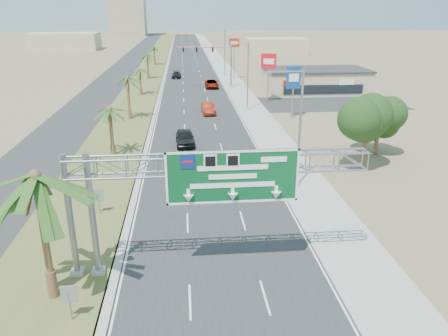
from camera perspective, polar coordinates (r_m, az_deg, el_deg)
name	(u,v)px	position (r m, az deg, el deg)	size (l,w,h in m)	color
road	(190,65)	(123.07, -4.47, 13.31)	(12.00, 300.00, 0.02)	#28282B
sidewalk_right	(221,64)	(123.49, -0.41, 13.41)	(4.00, 300.00, 0.10)	#9E9B93
median_grass	(153,65)	(123.31, -9.24, 13.15)	(7.00, 300.00, 0.12)	#505E29
opposing_road	(127,65)	(123.96, -12.55, 12.95)	(8.00, 300.00, 0.02)	#28282B
sign_gantry	(203,174)	(23.70, -2.73, -0.79)	(16.75, 1.24, 7.50)	gray
palm_near	(35,177)	(22.75, -23.46, -1.08)	(5.70, 5.70, 8.35)	brown
palm_row_b	(109,110)	(45.85, -14.74, 7.37)	(3.99, 3.99, 5.95)	brown
palm_row_c	(127,78)	(61.30, -12.54, 11.37)	(3.99, 3.99, 6.75)	brown
palm_row_d	(140,70)	(79.20, -10.97, 12.46)	(3.99, 3.99, 5.45)	brown
palm_row_e	(147,55)	(97.94, -10.00, 14.32)	(3.99, 3.99, 6.15)	brown
palm_row_f	(154,47)	(122.82, -9.13, 15.31)	(3.99, 3.99, 5.75)	brown
streetlight_near	(297,134)	(36.77, 9.55, 4.36)	(3.27, 0.44, 10.00)	gray
streetlight_mid	(246,79)	(65.60, 2.95, 11.50)	(3.27, 0.44, 10.00)	gray
streetlight_far	(224,55)	(101.10, -0.02, 14.56)	(3.27, 0.44, 10.00)	gray
signal_mast	(221,63)	(85.02, -0.46, 13.61)	(10.28, 0.71, 8.00)	gray
store_building	(315,81)	(82.74, 11.83, 11.02)	(18.00, 10.00, 4.00)	tan
oak_near	(367,122)	(42.98, 18.23, 5.69)	(4.50, 4.50, 6.80)	brown
oak_far	(379,119)	(47.90, 19.62, 6.06)	(3.50, 3.50, 5.60)	brown
median_signback_a	(69,297)	(23.14, -19.59, -15.57)	(0.75, 0.08, 2.08)	gray
median_signback_b	(98,197)	(33.54, -16.10, -3.63)	(0.75, 0.08, 2.08)	gray
tower_distant	(126,3)	(263.92, -12.64, 20.34)	(20.00, 16.00, 35.00)	gray
building_distant_left	(65,41)	(177.86, -20.03, 15.27)	(24.00, 14.00, 6.00)	tan
building_distant_right	(276,46)	(155.98, 6.79, 15.58)	(20.00, 12.00, 5.00)	tan
car_left_lane	(185,138)	(49.28, -5.13, 3.95)	(2.01, 4.99, 1.70)	black
car_mid_lane	(208,108)	(64.35, -2.10, 7.80)	(1.66, 4.75, 1.56)	maroon
car_right_lane	(212,84)	(85.95, -1.62, 10.91)	(2.45, 5.32, 1.48)	gray
car_far	(176,75)	(99.06, -6.24, 11.99)	(1.88, 4.62, 1.34)	black
pole_sign_red_near	(269,64)	(71.50, 5.84, 13.38)	(2.40, 0.89, 8.03)	gray
pole_sign_blue	(294,80)	(61.34, 9.07, 11.34)	(2.02, 0.50, 7.36)	gray
pole_sign_red_far	(234,46)	(95.73, 1.35, 15.60)	(2.22, 0.63, 8.78)	gray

